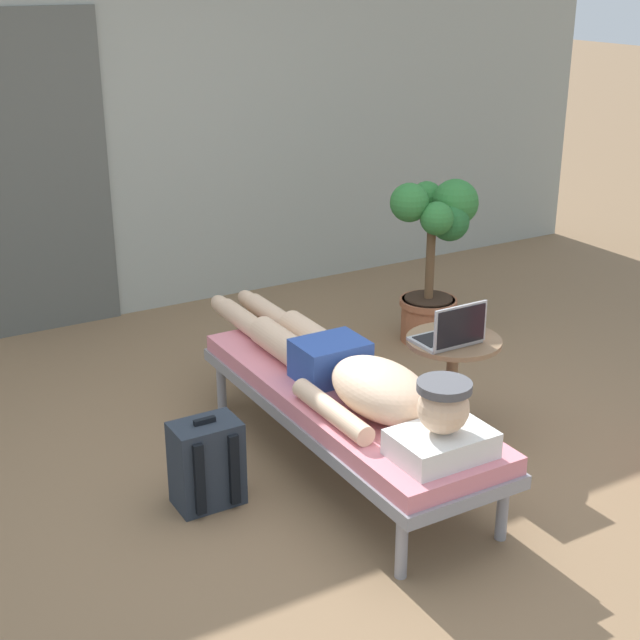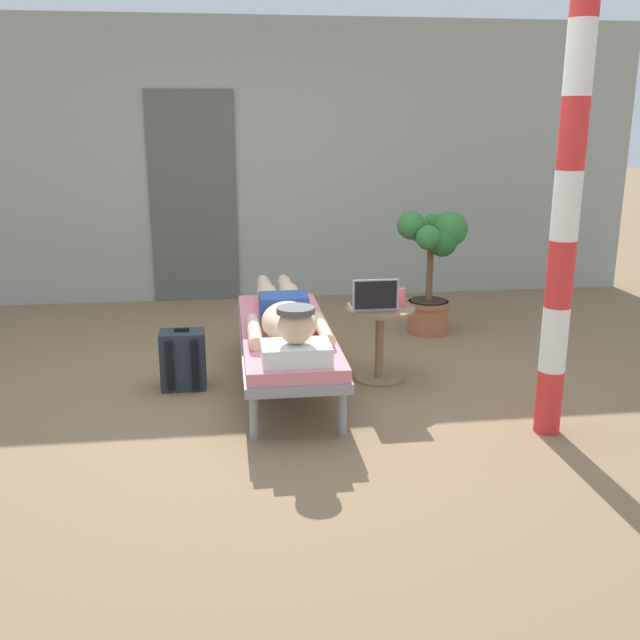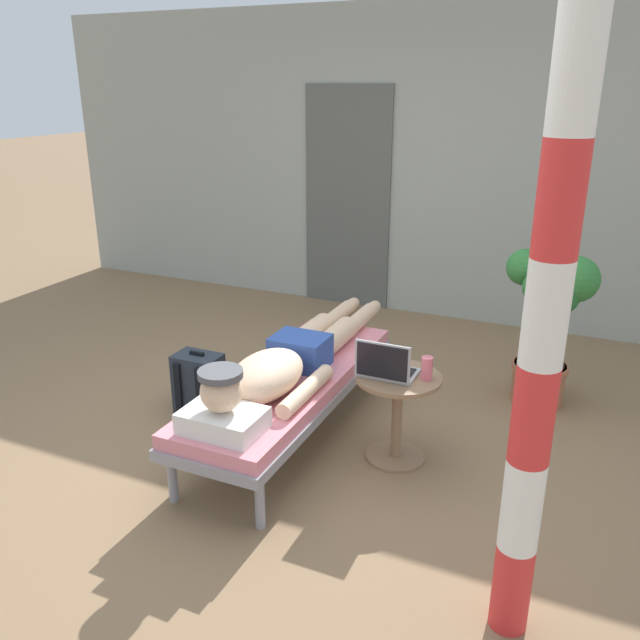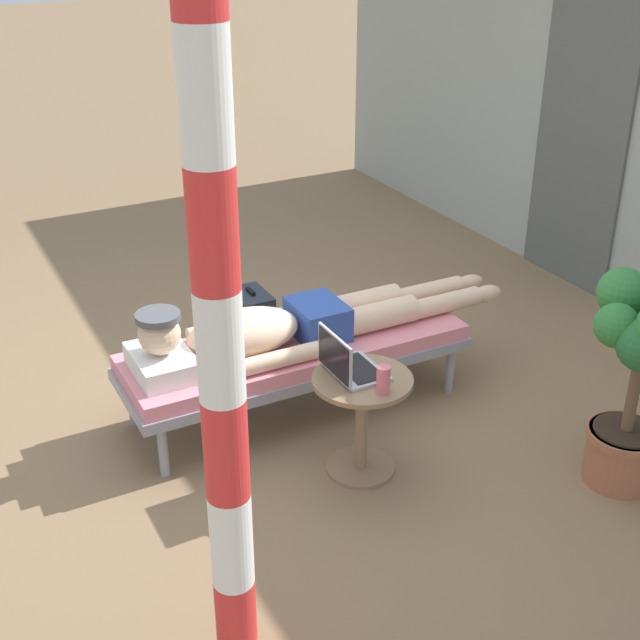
{
  "view_description": "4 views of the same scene",
  "coord_description": "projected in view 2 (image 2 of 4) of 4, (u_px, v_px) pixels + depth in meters",
  "views": [
    {
      "loc": [
        -2.02,
        -3.17,
        2.29
      ],
      "look_at": [
        0.1,
        0.44,
        0.66
      ],
      "focal_mm": 51.93,
      "sensor_mm": 36.0,
      "label": 1
    },
    {
      "loc": [
        -0.32,
        -4.57,
        1.8
      ],
      "look_at": [
        0.29,
        0.04,
        0.49
      ],
      "focal_mm": 40.85,
      "sensor_mm": 36.0,
      "label": 2
    },
    {
      "loc": [
        1.68,
        -2.98,
        2.05
      ],
      "look_at": [
        0.15,
        0.37,
        0.7
      ],
      "focal_mm": 36.55,
      "sensor_mm": 36.0,
      "label": 3
    },
    {
      "loc": [
        3.71,
        -1.61,
        2.57
      ],
      "look_at": [
        0.28,
        0.18,
        0.63
      ],
      "focal_mm": 48.23,
      "sensor_mm": 36.0,
      "label": 4
    }
  ],
  "objects": [
    {
      "name": "drink_glass",
      "position": [
        401.0,
        297.0,
        5.02
      ],
      "size": [
        0.06,
        0.06,
        0.13
      ],
      "primitive_type": "cylinder",
      "color": "#D86672",
      "rests_on": "side_table"
    },
    {
      "name": "laptop",
      "position": [
        373.0,
        301.0,
        4.93
      ],
      "size": [
        0.31,
        0.24,
        0.23
      ],
      "color": "#A5A8AD",
      "rests_on": "side_table"
    },
    {
      "name": "person_reclining",
      "position": [
        286.0,
        315.0,
        4.83
      ],
      "size": [
        0.53,
        2.17,
        0.33
      ],
      "color": "white",
      "rests_on": "lounge_chair"
    },
    {
      "name": "potted_plant",
      "position": [
        432.0,
        259.0,
        6.08
      ],
      "size": [
        0.58,
        0.49,
        1.05
      ],
      "color": "#9E5B3D",
      "rests_on": "ground"
    },
    {
      "name": "lounge_chair",
      "position": [
        286.0,
        337.0,
        4.94
      ],
      "size": [
        0.62,
        1.89,
        0.42
      ],
      "color": "gray",
      "rests_on": "ground"
    },
    {
      "name": "ground_plane",
      "position": [
        279.0,
        393.0,
        4.88
      ],
      "size": [
        40.0,
        40.0,
        0.0
      ],
      "primitive_type": "plane",
      "color": "#846647"
    },
    {
      "name": "house_wall_back",
      "position": [
        262.0,
        162.0,
        7.19
      ],
      "size": [
        7.6,
        0.2,
        2.7
      ],
      "primitive_type": "cube",
      "color": "#999E93",
      "rests_on": "ground"
    },
    {
      "name": "porch_post",
      "position": [
        566.0,
        206.0,
        3.94
      ],
      "size": [
        0.15,
        0.15,
        2.65
      ],
      "color": "red",
      "rests_on": "ground"
    },
    {
      "name": "side_table",
      "position": [
        380.0,
        331.0,
        5.05
      ],
      "size": [
        0.48,
        0.48,
        0.52
      ],
      "color": "#8C6B4C",
      "rests_on": "ground"
    },
    {
      "name": "backpack",
      "position": [
        183.0,
        360.0,
        4.94
      ],
      "size": [
        0.3,
        0.26,
        0.42
      ],
      "color": "#262D38",
      "rests_on": "ground"
    },
    {
      "name": "house_door_panel",
      "position": [
        193.0,
        198.0,
        7.09
      ],
      "size": [
        0.84,
        0.03,
        2.04
      ],
      "primitive_type": "cube",
      "color": "#545651",
      "rests_on": "ground"
    }
  ]
}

